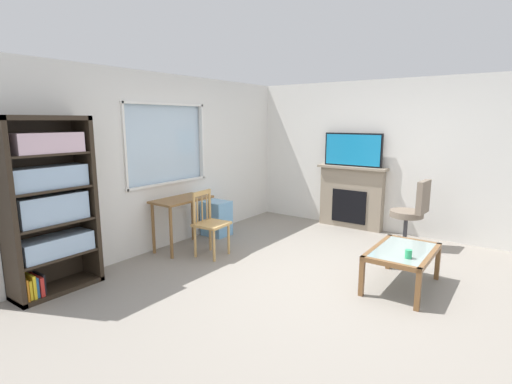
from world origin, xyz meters
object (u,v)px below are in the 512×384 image
Objects in this scene: wooden_chair at (210,223)px; sippy_cup at (408,254)px; bookshelf at (49,202)px; desk_under_window at (182,207)px; fireplace at (351,197)px; tv at (353,150)px; coffee_table at (403,255)px; plastic_drawer_unit at (217,218)px; office_chair at (413,210)px.

sippy_cup is (0.23, -2.57, 0.02)m from wooden_chair.
bookshelf reaches higher than desk_under_window.
fireplace reaches higher than desk_under_window.
desk_under_window is 0.54m from wooden_chair.
tv is at bearing 180.00° from fireplace.
tv is at bearing 34.36° from sippy_cup.
tv is at bearing 35.32° from coffee_table.
desk_under_window is 3.10m from sippy_cup.
bookshelf is at bearing 178.73° from plastic_drawer_unit.
office_chair is at bearing -35.75° from bookshelf.
fireplace is 1.23m from office_chair.
bookshelf is 1.92× the size of coffee_table.
fireplace is at bearing 34.15° from sippy_cup.
coffee_table is at bearing -169.46° from office_chair.
plastic_drawer_unit is 0.47× the size of fireplace.
coffee_table is at bearing -80.60° from desk_under_window.
bookshelf is 2.00m from wooden_chair.
bookshelf is at bearing 144.25° from office_chair.
wooden_chair is 1.60× the size of plastic_drawer_unit.
desk_under_window is 0.73× the size of fireplace.
bookshelf is 1.58× the size of fireplace.
fireplace reaches higher than wooden_chair.
tv is (-0.02, 0.00, 0.82)m from fireplace.
sippy_cup is at bearing -57.32° from bookshelf.
plastic_drawer_unit reaches higher than sippy_cup.
plastic_drawer_unit is 0.57× the size of coffee_table.
coffee_table is (-1.57, -0.29, -0.18)m from office_chair.
fireplace is 0.82m from tv.
wooden_chair is at bearing 100.92° from coffee_table.
sippy_cup is (0.25, -3.09, -0.13)m from desk_under_window.
plastic_drawer_unit is 3.02m from office_chair.
bookshelf reaches higher than office_chair.
desk_under_window is at bearing 99.40° from coffee_table.
bookshelf is at bearing 161.15° from wooden_chair.
fireplace is 2.75m from sippy_cup.
tv is at bearing -22.41° from wooden_chair.
sippy_cup is at bearing -145.64° from tv.
fireplace is at bearing -0.00° from tv.
coffee_table is (-0.31, -3.02, 0.10)m from plastic_drawer_unit.
fireplace is 1.21× the size of coffee_table.
plastic_drawer_unit is at bearing 114.92° from office_chair.
desk_under_window is 0.87× the size of office_chair.
coffee_table is at bearing -79.08° from wooden_chair.
office_chair is at bearing 10.54° from coffee_table.
desk_under_window is 3.02m from coffee_table.
desk_under_window reaches higher than plastic_drawer_unit.
sippy_cup is (-0.55, -3.14, 0.21)m from plastic_drawer_unit.
bookshelf is at bearing 176.58° from desk_under_window.
plastic_drawer_unit is at bearing 80.02° from sippy_cup.
fireplace is at bearing -31.39° from desk_under_window.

